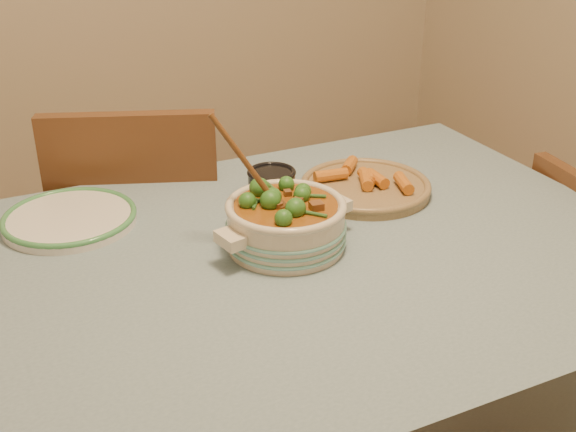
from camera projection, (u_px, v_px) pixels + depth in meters
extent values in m
cube|color=brown|center=(260.00, 274.00, 1.48)|extent=(1.60, 1.00, 0.05)
cube|color=#7B91A0|center=(260.00, 262.00, 1.47)|extent=(1.68, 1.08, 0.01)
cylinder|color=brown|center=(420.00, 260.00, 2.28)|extent=(0.07, 0.07, 0.70)
cylinder|color=beige|center=(286.00, 226.00, 1.50)|extent=(0.29, 0.29, 0.10)
torus|color=beige|center=(286.00, 206.00, 1.48)|extent=(0.25, 0.25, 0.02)
cube|color=beige|center=(336.00, 203.00, 1.57)|extent=(0.05, 0.07, 0.02)
cube|color=beige|center=(230.00, 239.00, 1.42)|extent=(0.05, 0.07, 0.02)
cylinder|color=#8D4D14|center=(286.00, 208.00, 1.48)|extent=(0.21, 0.21, 0.02)
cylinder|color=silver|center=(70.00, 220.00, 1.61)|extent=(0.30, 0.30, 0.02)
torus|color=#3F8B4F|center=(69.00, 216.00, 1.61)|extent=(0.30, 0.30, 0.01)
cylinder|color=black|center=(272.00, 183.00, 1.75)|extent=(0.13, 0.13, 0.06)
torus|color=black|center=(272.00, 172.00, 1.74)|extent=(0.12, 0.12, 0.01)
cylinder|color=black|center=(272.00, 177.00, 1.74)|extent=(0.10, 0.10, 0.01)
cylinder|color=#947C52|center=(365.00, 189.00, 1.76)|extent=(0.39, 0.39, 0.02)
torus|color=#947C52|center=(366.00, 184.00, 1.76)|extent=(0.32, 0.32, 0.02)
cube|color=#59351B|center=(148.00, 243.00, 2.14)|extent=(0.56, 0.56, 0.04)
cube|color=#59351B|center=(134.00, 200.00, 1.86)|extent=(0.42, 0.19, 0.47)
cylinder|color=#59351B|center=(216.00, 275.00, 2.42)|extent=(0.04, 0.04, 0.47)
cylinder|color=#59351B|center=(103.00, 280.00, 2.40)|extent=(0.04, 0.04, 0.47)
cylinder|color=#59351B|center=(215.00, 342.00, 2.09)|extent=(0.04, 0.04, 0.47)
cylinder|color=#59351B|center=(84.00, 348.00, 2.06)|extent=(0.04, 0.04, 0.47)
cube|color=#59351B|center=(573.00, 250.00, 1.84)|extent=(0.08, 0.37, 0.40)
cylinder|color=#59351B|center=(517.00, 341.00, 2.15)|extent=(0.04, 0.04, 0.40)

